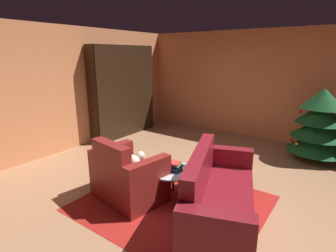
% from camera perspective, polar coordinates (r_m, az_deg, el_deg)
% --- Properties ---
extents(ground_plane, '(7.97, 7.97, 0.00)m').
position_cam_1_polar(ground_plane, '(3.95, 4.89, -14.74)').
color(ground_plane, '#A97855').
extents(wall_back, '(6.35, 0.06, 2.52)m').
position_cam_1_polar(wall_back, '(6.58, 20.42, 8.14)').
color(wall_back, '#D5814F').
rests_on(wall_back, ground).
extents(wall_left, '(0.06, 6.76, 2.52)m').
position_cam_1_polar(wall_left, '(5.73, -23.10, 6.95)').
color(wall_left, '#D5814F').
rests_on(wall_left, ground).
extents(area_rug, '(2.31, 2.06, 0.01)m').
position_cam_1_polar(area_rug, '(3.77, 1.11, -16.24)').
color(area_rug, '#A01E19').
rests_on(area_rug, ground).
extents(bookshelf_unit, '(0.33, 1.87, 2.17)m').
position_cam_1_polar(bookshelf_unit, '(6.67, -8.79, 7.45)').
color(bookshelf_unit, black).
rests_on(bookshelf_unit, ground).
extents(armchair_red, '(1.07, 0.85, 0.88)m').
position_cam_1_polar(armchair_red, '(3.78, -8.72, -10.84)').
color(armchair_red, maroon).
rests_on(armchair_red, ground).
extents(couch_red, '(1.28, 1.98, 0.88)m').
position_cam_1_polar(couch_red, '(3.32, 10.70, -15.24)').
color(couch_red, maroon).
rests_on(couch_red, ground).
extents(coffee_table, '(0.63, 0.63, 0.41)m').
position_cam_1_polar(coffee_table, '(3.76, 0.82, -10.06)').
color(coffee_table, black).
rests_on(coffee_table, ground).
extents(book_stack_on_table, '(0.22, 0.19, 0.13)m').
position_cam_1_polar(book_stack_on_table, '(3.70, 1.38, -8.71)').
color(book_stack_on_table, '#31448E').
rests_on(book_stack_on_table, coffee_table).
extents(bottle_on_table, '(0.08, 0.08, 0.27)m').
position_cam_1_polar(bottle_on_table, '(3.56, -0.81, -8.83)').
color(bottle_on_table, '#572A1D').
rests_on(bottle_on_table, coffee_table).
extents(decorated_tree, '(1.07, 1.07, 1.37)m').
position_cam_1_polar(decorated_tree, '(5.72, 29.85, 0.28)').
color(decorated_tree, brown).
rests_on(decorated_tree, ground).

